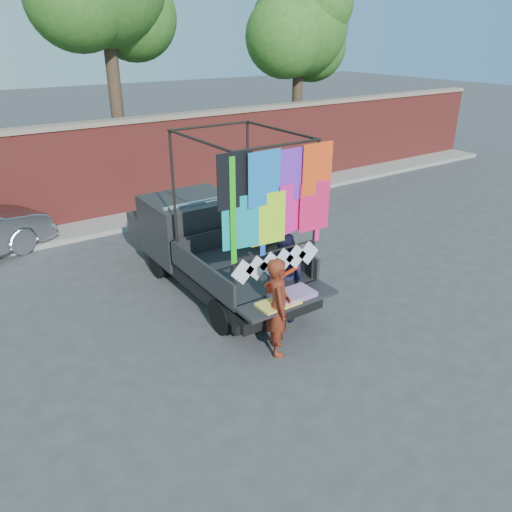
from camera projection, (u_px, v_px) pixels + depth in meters
ground at (247, 333)px, 8.50m from camera, size 90.00×90.00×0.00m
brick_wall at (102, 171)px, 13.24m from camera, size 30.00×0.45×2.61m
curb at (117, 223)px, 13.23m from camera, size 30.00×1.20×0.12m
tree_right at (301, 30)px, 16.53m from camera, size 4.20×3.30×6.62m
pickup_truck at (203, 242)px, 10.09m from camera, size 2.02×5.08×3.20m
woman at (278, 307)px, 7.69m from camera, size 0.63×0.71×1.62m
man at (285, 278)px, 8.62m from camera, size 0.69×0.84×1.60m
streamer_bundle at (277, 288)px, 8.05m from camera, size 0.86×0.30×0.61m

